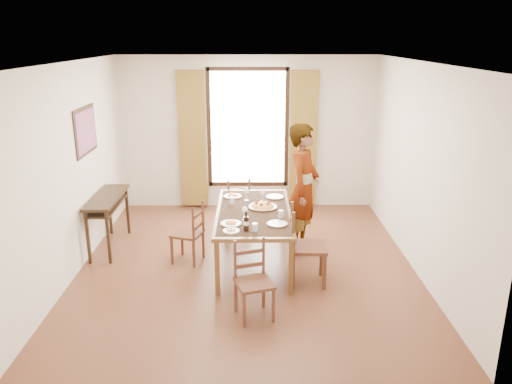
{
  "coord_description": "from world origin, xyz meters",
  "views": [
    {
      "loc": [
        0.07,
        -6.26,
        3.01
      ],
      "look_at": [
        0.12,
        0.14,
        1.0
      ],
      "focal_mm": 35.0,
      "sensor_mm": 36.0,
      "label": 1
    }
  ],
  "objects_px": {
    "dining_table": "(254,215)",
    "pasta_platter": "(263,204)",
    "console_table": "(107,204)",
    "man": "(303,189)"
  },
  "relations": [
    {
      "from": "man",
      "to": "pasta_platter",
      "type": "distance_m",
      "value": 0.68
    },
    {
      "from": "console_table",
      "to": "man",
      "type": "xyz_separation_m",
      "value": [
        2.83,
        -0.09,
        0.25
      ]
    },
    {
      "from": "dining_table",
      "to": "pasta_platter",
      "type": "height_order",
      "value": "pasta_platter"
    },
    {
      "from": "pasta_platter",
      "to": "man",
      "type": "bearing_deg",
      "value": 29.08
    },
    {
      "from": "dining_table",
      "to": "pasta_platter",
      "type": "relative_size",
      "value": 4.88
    },
    {
      "from": "dining_table",
      "to": "man",
      "type": "distance_m",
      "value": 0.86
    },
    {
      "from": "console_table",
      "to": "man",
      "type": "height_order",
      "value": "man"
    },
    {
      "from": "dining_table",
      "to": "man",
      "type": "bearing_deg",
      "value": 31.03
    },
    {
      "from": "console_table",
      "to": "pasta_platter",
      "type": "bearing_deg",
      "value": -10.43
    },
    {
      "from": "dining_table",
      "to": "console_table",
      "type": "bearing_deg",
      "value": 166.35
    }
  ]
}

